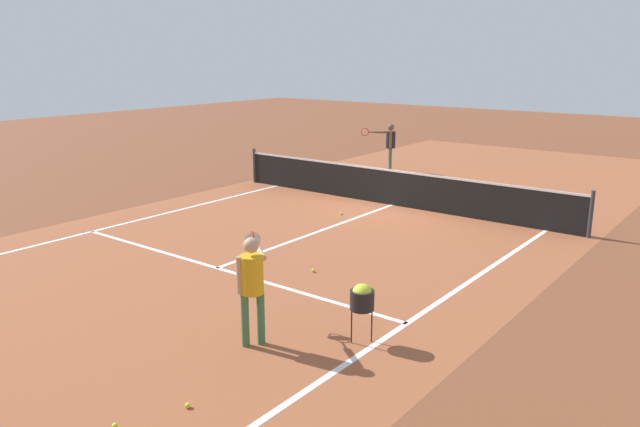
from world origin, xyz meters
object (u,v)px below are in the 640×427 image
object	(u,v)px
player_near	(252,279)
ball_hopper	(362,298)
net	(393,187)
tennis_ball_mid_court	(313,270)
tennis_ball_near_net	(341,213)
tennis_ball_by_baseline	(115,426)
player_far	(390,142)
tennis_ball_back_corner	(188,405)

from	to	relation	value
player_near	ball_hopper	world-z (taller)	player_near
net	tennis_ball_mid_court	world-z (taller)	net
tennis_ball_near_net	tennis_ball_by_baseline	world-z (taller)	same
player_near	net	bearing A→B (deg)	108.26
ball_hopper	tennis_ball_mid_court	xyz separation A→B (m)	(-2.33, 1.88, -0.64)
player_near	tennis_ball_by_baseline	size ratio (longest dim) A/B	23.67
tennis_ball_near_net	player_far	bearing A→B (deg)	110.37
tennis_ball_near_net	tennis_ball_by_baseline	size ratio (longest dim) A/B	1.00
net	tennis_ball_by_baseline	xyz separation A→B (m)	(2.95, -10.70, -0.46)
tennis_ball_mid_court	player_far	bearing A→B (deg)	113.72
tennis_ball_back_corner	tennis_ball_mid_court	bearing A→B (deg)	110.53
net	tennis_ball_back_corner	distance (m)	10.48
player_far	ball_hopper	bearing A→B (deg)	-60.36
player_near	tennis_ball_back_corner	world-z (taller)	player_near
net	tennis_ball_back_corner	size ratio (longest dim) A/B	154.13
tennis_ball_back_corner	ball_hopper	bearing A→B (deg)	76.05
net	tennis_ball_mid_court	size ratio (longest dim) A/B	154.13
tennis_ball_by_baseline	player_far	bearing A→B (deg)	110.64
net	tennis_ball_by_baseline	distance (m)	11.11
tennis_ball_near_net	tennis_ball_by_baseline	distance (m)	9.65
tennis_ball_back_corner	net	bearing A→B (deg)	108.16
player_far	tennis_ball_back_corner	distance (m)	15.43
tennis_ball_near_net	tennis_ball_back_corner	world-z (taller)	same
tennis_ball_mid_court	tennis_ball_back_corner	size ratio (longest dim) A/B	1.00
net	tennis_ball_near_net	xyz separation A→B (m)	(-0.48, -1.67, -0.46)
player_near	ball_hopper	size ratio (longest dim) A/B	1.79
ball_hopper	tennis_ball_back_corner	bearing A→B (deg)	-103.95
net	tennis_ball_by_baseline	bearing A→B (deg)	-74.60
tennis_ball_near_net	tennis_ball_mid_court	bearing A→B (deg)	-61.37
player_near	player_far	xyz separation A→B (m)	(-5.42, 12.55, 0.05)
player_near	ball_hopper	xyz separation A→B (m)	(1.18, 0.96, -0.29)
player_near	tennis_ball_by_baseline	bearing A→B (deg)	-84.98
tennis_ball_near_net	net	bearing A→B (deg)	73.93
player_far	tennis_ball_near_net	xyz separation A→B (m)	(2.20, -5.93, -0.98)
player_near	tennis_ball_mid_court	bearing A→B (deg)	112.14
player_near	tennis_ball_mid_court	world-z (taller)	player_near
ball_hopper	tennis_ball_mid_court	world-z (taller)	ball_hopper
tennis_ball_mid_court	tennis_ball_near_net	bearing A→B (deg)	118.63
player_far	ball_hopper	size ratio (longest dim) A/B	1.87
net	player_far	size ratio (longest dim) A/B	6.24
net	player_far	world-z (taller)	player_far
net	player_near	world-z (taller)	player_near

